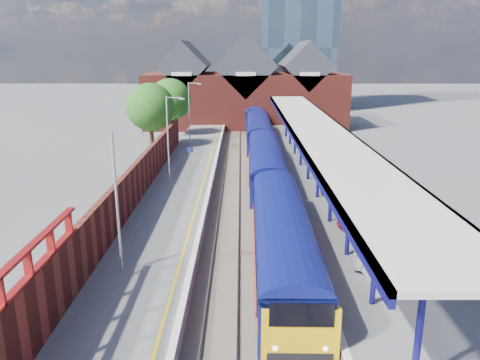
# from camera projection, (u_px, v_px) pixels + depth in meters

# --- Properties ---
(ground) EXTENTS (240.00, 240.00, 0.00)m
(ground) POSITION_uv_depth(u_px,v_px,m) (247.00, 170.00, 46.39)
(ground) COLOR #5B5B5E
(ground) RESTS_ON ground
(ballast_bed) EXTENTS (6.00, 76.00, 0.06)m
(ballast_bed) POSITION_uv_depth(u_px,v_px,m) (249.00, 201.00, 36.75)
(ballast_bed) COLOR #473D33
(ballast_bed) RESTS_ON ground
(rails) EXTENTS (4.51, 76.00, 0.14)m
(rails) POSITION_uv_depth(u_px,v_px,m) (249.00, 200.00, 36.72)
(rails) COLOR slate
(rails) RESTS_ON ground
(left_platform) EXTENTS (5.00, 76.00, 1.00)m
(left_platform) POSITION_uv_depth(u_px,v_px,m) (179.00, 195.00, 36.63)
(left_platform) COLOR #565659
(left_platform) RESTS_ON ground
(right_platform) EXTENTS (6.00, 76.00, 1.00)m
(right_platform) POSITION_uv_depth(u_px,v_px,m) (326.00, 195.00, 36.61)
(right_platform) COLOR #565659
(right_platform) RESTS_ON ground
(coping_left) EXTENTS (0.30, 76.00, 0.05)m
(coping_left) POSITION_uv_depth(u_px,v_px,m) (209.00, 189.00, 36.49)
(coping_left) COLOR silver
(coping_left) RESTS_ON left_platform
(coping_right) EXTENTS (0.30, 76.00, 0.05)m
(coping_right) POSITION_uv_depth(u_px,v_px,m) (289.00, 189.00, 36.47)
(coping_right) COLOR silver
(coping_right) RESTS_ON right_platform
(yellow_line) EXTENTS (0.14, 76.00, 0.01)m
(yellow_line) POSITION_uv_depth(u_px,v_px,m) (201.00, 189.00, 36.49)
(yellow_line) COLOR yellow
(yellow_line) RESTS_ON left_platform
(train) EXTENTS (3.07, 65.94, 3.45)m
(train) POSITION_uv_depth(u_px,v_px,m) (262.00, 144.00, 48.13)
(train) COLOR #0D135C
(train) RESTS_ON ground
(canopy) EXTENTS (4.50, 52.00, 4.48)m
(canopy) POSITION_uv_depth(u_px,v_px,m) (318.00, 131.00, 37.20)
(canopy) COLOR #110F5C
(canopy) RESTS_ON right_platform
(lamp_post_b) EXTENTS (1.48, 0.18, 7.00)m
(lamp_post_b) POSITION_uv_depth(u_px,v_px,m) (119.00, 194.00, 21.94)
(lamp_post_b) COLOR #A5A8AA
(lamp_post_b) RESTS_ON left_platform
(lamp_post_c) EXTENTS (1.48, 0.18, 7.00)m
(lamp_post_c) POSITION_uv_depth(u_px,v_px,m) (170.00, 134.00, 37.35)
(lamp_post_c) COLOR #A5A8AA
(lamp_post_c) RESTS_ON left_platform
(lamp_post_d) EXTENTS (1.48, 0.18, 7.00)m
(lamp_post_d) POSITION_uv_depth(u_px,v_px,m) (190.00, 109.00, 52.75)
(lamp_post_d) COLOR #A5A8AA
(lamp_post_d) RESTS_ON left_platform
(platform_sign) EXTENTS (0.55, 0.08, 2.50)m
(platform_sign) POSITION_uv_depth(u_px,v_px,m) (190.00, 157.00, 39.89)
(platform_sign) COLOR #A5A8AA
(platform_sign) RESTS_ON left_platform
(brick_wall) EXTENTS (0.35, 50.00, 3.86)m
(brick_wall) POSITION_uv_depth(u_px,v_px,m) (124.00, 197.00, 29.89)
(brick_wall) COLOR maroon
(brick_wall) RESTS_ON left_platform
(station_building) EXTENTS (30.00, 12.12, 13.78)m
(station_building) POSITION_uv_depth(u_px,v_px,m) (245.00, 90.00, 71.87)
(station_building) COLOR maroon
(station_building) RESTS_ON ground
(glass_tower) EXTENTS (14.20, 14.20, 40.30)m
(glass_tower) POSITION_uv_depth(u_px,v_px,m) (297.00, 2.00, 89.05)
(glass_tower) COLOR slate
(glass_tower) RESTS_ON ground
(tree_near) EXTENTS (5.20, 5.20, 8.10)m
(tree_near) POSITION_uv_depth(u_px,v_px,m) (152.00, 108.00, 50.65)
(tree_near) COLOR #382314
(tree_near) RESTS_ON ground
(tree_far) EXTENTS (5.20, 5.20, 8.10)m
(tree_far) POSITION_uv_depth(u_px,v_px,m) (171.00, 101.00, 58.35)
(tree_far) COLOR #382314
(tree_far) RESTS_ON ground
(parked_car_red) EXTENTS (4.82, 3.23, 1.52)m
(parked_car_red) POSITION_uv_depth(u_px,v_px,m) (375.00, 218.00, 28.13)
(parked_car_red) COLOR maroon
(parked_car_red) RESTS_ON right_platform
(parked_car_silver) EXTENTS (4.01, 2.46, 1.25)m
(parked_car_silver) POSITION_uv_depth(u_px,v_px,m) (394.00, 262.00, 22.60)
(parked_car_silver) COLOR silver
(parked_car_silver) RESTS_ON right_platform
(parked_car_dark) EXTENTS (4.74, 2.81, 1.29)m
(parked_car_dark) POSITION_uv_depth(u_px,v_px,m) (424.00, 255.00, 23.33)
(parked_car_dark) COLOR black
(parked_car_dark) RESTS_ON right_platform
(parked_car_blue) EXTENTS (4.15, 2.22, 1.11)m
(parked_car_blue) POSITION_uv_depth(u_px,v_px,m) (347.00, 188.00, 34.93)
(parked_car_blue) COLOR navy
(parked_car_blue) RESTS_ON right_platform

